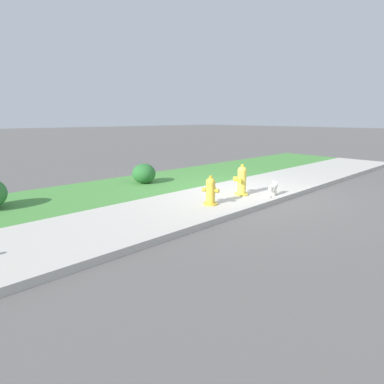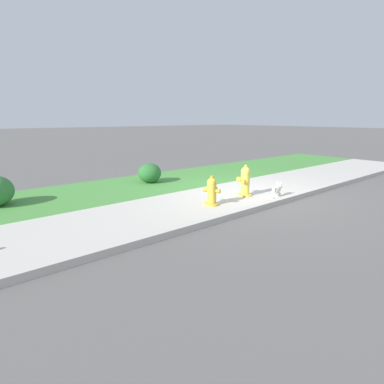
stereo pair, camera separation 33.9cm
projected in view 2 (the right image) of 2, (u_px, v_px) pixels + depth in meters
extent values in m
plane|color=#5B5956|center=(243.00, 193.00, 7.69)|extent=(120.00, 120.00, 0.00)
cube|color=#BCB7AD|center=(243.00, 193.00, 7.68)|extent=(18.00, 2.23, 0.01)
cube|color=#47893D|center=(183.00, 178.00, 9.57)|extent=(18.00, 2.80, 0.01)
cube|color=#BCB7AD|center=(283.00, 200.00, 6.77)|extent=(18.00, 0.16, 0.12)
cylinder|color=yellow|center=(245.00, 195.00, 7.38)|extent=(0.33, 0.33, 0.05)
cylinder|color=yellow|center=(245.00, 183.00, 7.30)|extent=(0.22, 0.22, 0.56)
sphere|color=yellow|center=(246.00, 171.00, 7.23)|extent=(0.23, 0.23, 0.23)
cube|color=yellow|center=(246.00, 166.00, 7.20)|extent=(0.07, 0.07, 0.06)
cylinder|color=yellow|center=(243.00, 181.00, 7.16)|extent=(0.12, 0.12, 0.09)
cylinder|color=yellow|center=(247.00, 179.00, 7.42)|extent=(0.12, 0.12, 0.09)
cylinder|color=yellow|center=(239.00, 179.00, 7.36)|extent=(0.15, 0.14, 0.12)
cylinder|color=gold|center=(211.00, 204.00, 6.59)|extent=(0.31, 0.31, 0.05)
cylinder|color=gold|center=(212.00, 193.00, 6.53)|extent=(0.20, 0.20, 0.46)
sphere|color=gold|center=(212.00, 183.00, 6.47)|extent=(0.21, 0.21, 0.21)
cube|color=#B29323|center=(212.00, 177.00, 6.44)|extent=(0.07, 0.07, 0.06)
cylinder|color=#B29323|center=(206.00, 190.00, 6.58)|extent=(0.12, 0.12, 0.09)
cylinder|color=#B29323|center=(218.00, 191.00, 6.45)|extent=(0.12, 0.12, 0.09)
cylinder|color=#B29323|center=(214.00, 189.00, 6.64)|extent=(0.14, 0.15, 0.12)
ellipsoid|color=silver|center=(276.00, 190.00, 7.10)|extent=(0.42, 0.31, 0.19)
sphere|color=silver|center=(279.00, 186.00, 7.29)|extent=(0.15, 0.15, 0.15)
sphere|color=black|center=(280.00, 186.00, 7.35)|extent=(0.03, 0.03, 0.03)
cone|color=silver|center=(278.00, 182.00, 7.29)|extent=(0.07, 0.07, 0.07)
cone|color=silver|center=(281.00, 182.00, 7.25)|extent=(0.07, 0.07, 0.07)
cylinder|color=silver|center=(275.00, 195.00, 7.27)|extent=(0.05, 0.05, 0.12)
cylinder|color=silver|center=(279.00, 195.00, 7.22)|extent=(0.05, 0.05, 0.12)
cylinder|color=silver|center=(272.00, 197.00, 7.07)|extent=(0.05, 0.05, 0.12)
cylinder|color=silver|center=(277.00, 197.00, 7.01)|extent=(0.05, 0.05, 0.12)
cylinder|color=silver|center=(274.00, 189.00, 6.92)|extent=(0.04, 0.04, 0.10)
ellipsoid|color=#28662D|center=(150.00, 173.00, 8.84)|extent=(0.68, 0.68, 0.58)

